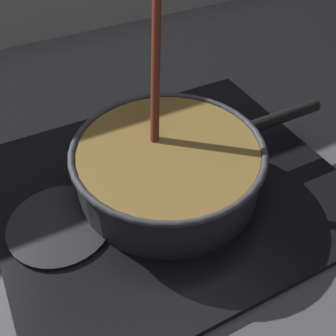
# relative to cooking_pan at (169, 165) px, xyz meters

# --- Properties ---
(ground) EXTENTS (2.40, 1.60, 0.04)m
(ground) POSITION_rel_cooking_pan_xyz_m (-0.14, -0.13, -0.08)
(ground) COLOR #4C4C51
(hob_plate) EXTENTS (0.56, 0.48, 0.01)m
(hob_plate) POSITION_rel_cooking_pan_xyz_m (-0.00, -0.00, -0.05)
(hob_plate) COLOR black
(hob_plate) RESTS_ON ground
(burner_ring) EXTENTS (0.17, 0.17, 0.01)m
(burner_ring) POSITION_rel_cooking_pan_xyz_m (-0.00, -0.00, -0.04)
(burner_ring) COLOR #592D0C
(burner_ring) RESTS_ON hob_plate
(spare_burner) EXTENTS (0.16, 0.16, 0.01)m
(spare_burner) POSITION_rel_cooking_pan_xyz_m (-0.19, -0.00, -0.04)
(spare_burner) COLOR #262628
(spare_burner) RESTS_ON hob_plate
(cooking_pan) EXTENTS (0.46, 0.31, 0.29)m
(cooking_pan) POSITION_rel_cooking_pan_xyz_m (0.00, 0.00, 0.00)
(cooking_pan) COLOR #38383D
(cooking_pan) RESTS_ON hob_plate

